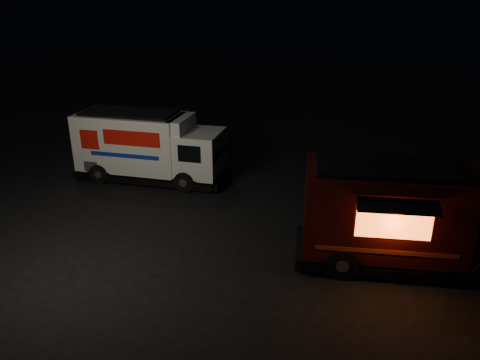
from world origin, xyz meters
name	(u,v)px	position (x,y,z in m)	size (l,w,h in m)	color
ground	(178,232)	(0.00, 0.00, 0.00)	(80.00, 80.00, 0.00)	black
white_truck	(151,147)	(-3.50, 3.34, 1.38)	(6.09, 2.08, 2.76)	silver
red_truck	(413,217)	(6.77, 1.38, 1.44)	(6.19, 2.28, 2.88)	#32090A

